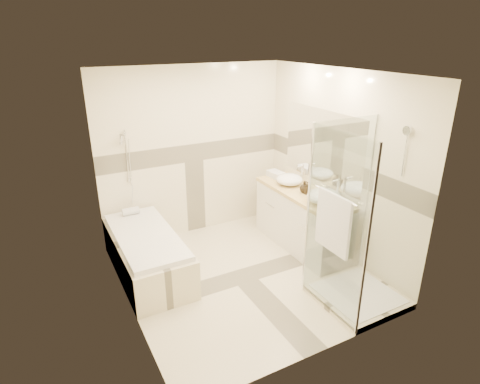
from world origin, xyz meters
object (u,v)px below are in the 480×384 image
vanity (302,219)px  vessel_sink_far (324,197)px  amenity_bottle_a (307,188)px  amenity_bottle_b (304,187)px  shower_enclosure (349,261)px  vessel_sink_near (289,179)px  bathtub (147,252)px

vanity → vessel_sink_far: size_ratio=3.72×
vanity → amenity_bottle_a: bearing=-102.6°
vanity → amenity_bottle_b: amenity_bottle_b is taller
shower_enclosure → amenity_bottle_a: 1.29m
shower_enclosure → amenity_bottle_a: bearing=77.0°
vanity → amenity_bottle_b: 0.51m
vanity → amenity_bottle_b: (-0.02, -0.04, 0.51)m
vessel_sink_near → amenity_bottle_b: 0.35m
vanity → shower_enclosure: shower_enclosure is taller
vessel_sink_near → bathtub: bearing=179.2°
shower_enclosure → vessel_sink_near: 1.67m
amenity_bottle_b → shower_enclosure: bearing=-102.4°
bathtub → shower_enclosure: shower_enclosure is taller
bathtub → vessel_sink_near: vessel_sink_near is taller
bathtub → amenity_bottle_b: amenity_bottle_b is taller
amenity_bottle_b → vessel_sink_far: bearing=-90.0°
shower_enclosure → vessel_sink_near: shower_enclosure is taller
bathtub → shower_enclosure: size_ratio=0.83×
vessel_sink_near → amenity_bottle_a: bearing=-90.0°
vessel_sink_near → amenity_bottle_a: 0.41m
vanity → shower_enclosure: size_ratio=0.79×
bathtub → vanity: bearing=-9.2°
bathtub → amenity_bottle_b: (2.13, -0.39, 0.63)m
vessel_sink_far → amenity_bottle_b: size_ratio=2.64×
shower_enclosure → vessel_sink_far: shower_enclosure is taller
shower_enclosure → amenity_bottle_a: size_ratio=11.90×
bathtub → amenity_bottle_a: (2.13, -0.44, 0.63)m
vanity → vessel_sink_far: (-0.02, -0.45, 0.51)m
shower_enclosure → amenity_bottle_b: size_ratio=12.34×
amenity_bottle_a → shower_enclosure: bearing=-103.0°
vessel_sink_near → amenity_bottle_b: amenity_bottle_b is taller
vessel_sink_near → vessel_sink_far: vessel_sink_far is taller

